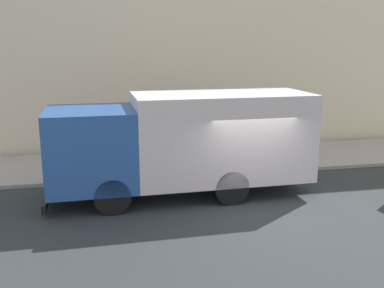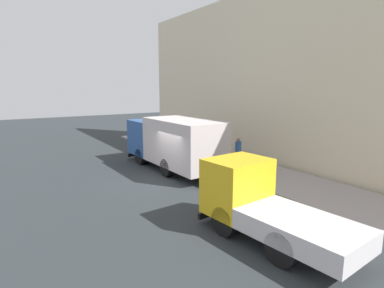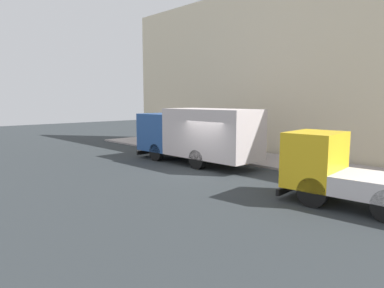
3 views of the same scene
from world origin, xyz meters
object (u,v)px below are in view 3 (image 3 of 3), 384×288
(large_utility_truck, at_px, (197,133))
(pedestrian_third, at_px, (260,143))
(pedestrian_walking, at_px, (223,137))
(street_sign_post, at_px, (207,130))
(small_flatbed_truck, at_px, (346,172))
(traffic_cone_orange, at_px, (184,145))
(pedestrian_standing, at_px, (221,140))

(large_utility_truck, distance_m, pedestrian_third, 4.07)
(pedestrian_walking, relative_size, street_sign_post, 0.64)
(small_flatbed_truck, bearing_deg, traffic_cone_orange, 66.80)
(pedestrian_third, xyz_separation_m, traffic_cone_orange, (-1.21, 5.41, -0.55))
(small_flatbed_truck, xyz_separation_m, pedestrian_third, (5.44, 7.41, -0.13))
(small_flatbed_truck, relative_size, pedestrian_standing, 3.19)
(pedestrian_walking, bearing_deg, street_sign_post, 176.09)
(pedestrian_walking, xyz_separation_m, street_sign_post, (-2.38, -0.74, 0.67))
(large_utility_truck, relative_size, small_flatbed_truck, 1.43)
(large_utility_truck, relative_size, traffic_cone_orange, 11.40)
(large_utility_truck, relative_size, pedestrian_walking, 4.62)
(pedestrian_third, bearing_deg, pedestrian_standing, 145.49)
(traffic_cone_orange, xyz_separation_m, street_sign_post, (-0.49, -2.66, 1.23))
(street_sign_post, bearing_deg, pedestrian_third, -58.38)
(pedestrian_walking, bearing_deg, small_flatbed_truck, -140.61)
(large_utility_truck, xyz_separation_m, pedestrian_walking, (4.33, 1.81, -0.69))
(small_flatbed_truck, bearing_deg, large_utility_truck, 73.90)
(small_flatbed_truck, xyz_separation_m, street_sign_post, (3.75, 10.16, 0.56))
(pedestrian_walking, bearing_deg, pedestrian_third, -122.41)
(pedestrian_standing, xyz_separation_m, traffic_cone_orange, (-0.19, 3.22, -0.58))
(large_utility_truck, xyz_separation_m, small_flatbed_truck, (-1.80, -9.08, -0.57))
(small_flatbed_truck, xyz_separation_m, traffic_cone_orange, (4.24, 12.81, -0.67))
(pedestrian_standing, relative_size, traffic_cone_orange, 2.50)
(small_flatbed_truck, bearing_deg, street_sign_post, 64.83)
(pedestrian_third, distance_m, street_sign_post, 3.30)
(pedestrian_standing, distance_m, traffic_cone_orange, 3.28)
(large_utility_truck, bearing_deg, traffic_cone_orange, 55.50)
(pedestrian_walking, distance_m, pedestrian_third, 3.56)
(street_sign_post, bearing_deg, large_utility_truck, -151.25)
(small_flatbed_truck, height_order, pedestrian_third, small_flatbed_truck)
(small_flatbed_truck, distance_m, traffic_cone_orange, 13.51)
(pedestrian_walking, xyz_separation_m, pedestrian_standing, (-1.71, -1.31, 0.02))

